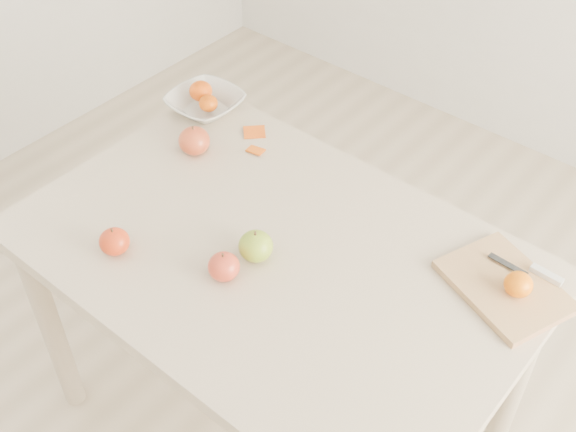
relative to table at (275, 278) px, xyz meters
The scene contains 14 objects.
ground 0.65m from the table, ahead, with size 3.50×3.50×0.00m, color #C6B293.
table is the anchor object (origin of this frame).
cutting_board 0.54m from the table, 26.34° to the left, with size 0.27×0.20×0.02m, color tan.
board_tangerine 0.57m from the table, 24.00° to the left, with size 0.06×0.06×0.05m, color orange.
fruit_bowl 0.61m from the table, 150.10° to the left, with size 0.21×0.21×0.05m, color silver.
bowl_tangerine_near 0.64m from the table, 150.45° to the left, with size 0.07×0.07×0.06m, color #DA6107.
bowl_tangerine_far 0.59m from the table, 149.91° to the left, with size 0.05×0.05×0.05m, color #D56607.
orange_peel_a 0.47m from the table, 137.74° to the left, with size 0.06×0.04×0.00m, color #CC4D0E.
orange_peel_b 0.39m from the table, 138.51° to the left, with size 0.04×0.04×0.00m, color #E75E10.
paring_knife 0.61m from the table, 30.41° to the left, with size 0.17×0.05×0.01m.
apple_green 0.14m from the table, 108.10° to the right, with size 0.08×0.08×0.07m, color #568E14.
apple_red_a 0.45m from the table, 160.68° to the left, with size 0.08×0.08×0.08m, color maroon.
apple_red_c 0.39m from the table, 139.00° to the right, with size 0.07×0.07×0.06m, color #A61F0F.
apple_red_e 0.19m from the table, 102.12° to the right, with size 0.07×0.07×0.07m, color maroon.
Camera 1 is at (0.78, -0.88, 1.95)m, focal length 45.00 mm.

